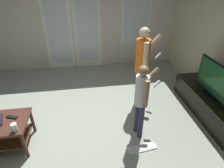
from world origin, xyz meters
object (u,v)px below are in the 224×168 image
loose_keyboard (142,148)px  flat_screen_tv (215,80)px  person_adult (143,62)px  cup_by_laptop (14,127)px  person_child (142,96)px  tv_stand (208,104)px  tv_remote_black (12,117)px

loose_keyboard → flat_screen_tv: bearing=24.2°
person_adult → cup_by_laptop: size_ratio=12.60×
person_adult → cup_by_laptop: 2.28m
flat_screen_tv → person_child: person_child is taller
flat_screen_tv → tv_stand: bearing=-65.7°
loose_keyboard → cup_by_laptop: (-1.79, 0.16, 0.54)m
cup_by_laptop → person_adult: bearing=24.9°
flat_screen_tv → tv_remote_black: flat_screen_tv is taller
person_adult → person_child: 0.83m
person_adult → tv_remote_black: 2.31m
flat_screen_tv → tv_remote_black: size_ratio=5.69×
tv_stand → flat_screen_tv: 0.52m
flat_screen_tv → person_child: (-1.42, -0.31, 0.03)m
tv_stand → loose_keyboard: bearing=-156.0°
loose_keyboard → cup_by_laptop: size_ratio=3.63×
person_adult → cup_by_laptop: bearing=-155.1°
tv_remote_black → tv_stand: bearing=24.5°
loose_keyboard → tv_remote_black: 2.03m
person_child → loose_keyboard: 0.82m
person_adult → cup_by_laptop: (-2.04, -0.95, -0.39)m
tv_stand → person_child: bearing=-167.6°
person_child → cup_by_laptop: 1.83m
flat_screen_tv → person_child: bearing=-167.5°
person_child → cup_by_laptop: (-1.81, -0.17, -0.21)m
person_child → tv_remote_black: 1.96m
tv_stand → person_adult: bearing=158.6°
person_adult → person_child: person_adult is taller
flat_screen_tv → person_adult: (-1.19, 0.46, 0.21)m
person_child → tv_remote_black: bearing=176.3°
cup_by_laptop → tv_remote_black: 0.32m
person_child → cup_by_laptop: size_ratio=10.11×
loose_keyboard → cup_by_laptop: bearing=174.8°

